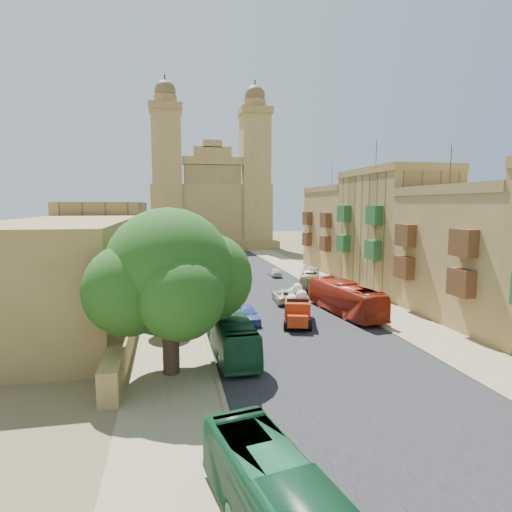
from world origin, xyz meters
name	(u,v)px	position (x,y,z in m)	size (l,w,h in m)	color
ground	(354,388)	(0.00, 0.00, 0.00)	(260.00, 260.00, 0.00)	brown
road_surface	(249,285)	(0.00, 30.00, 0.01)	(14.00, 140.00, 0.01)	black
sidewalk_east	(323,282)	(9.50, 30.00, 0.01)	(5.00, 140.00, 0.01)	#837556
sidewalk_west	(170,288)	(-9.50, 30.00, 0.01)	(5.00, 140.00, 0.01)	#837556
kerb_east	(304,282)	(7.00, 30.00, 0.06)	(0.25, 140.00, 0.12)	#837556
kerb_west	(191,286)	(-7.00, 30.00, 0.06)	(0.25, 140.00, 0.12)	#837556
townhouse_b	(477,253)	(15.95, 11.00, 5.66)	(9.00, 14.00, 14.90)	olive
townhouse_c	(393,229)	(15.95, 25.00, 6.91)	(9.00, 14.00, 17.40)	olive
townhouse_d	(344,229)	(15.95, 39.00, 6.16)	(9.00, 14.00, 15.90)	olive
west_wall	(137,300)	(-12.50, 20.00, 0.90)	(1.00, 40.00, 1.80)	olive
west_building_low	(67,270)	(-18.00, 18.00, 4.20)	(10.00, 28.00, 8.40)	olive
west_building_mid	(108,237)	(-18.00, 44.00, 5.00)	(10.00, 22.00, 10.00)	olive
church	(210,205)	(0.00, 78.61, 9.52)	(28.00, 22.50, 36.30)	olive
ficus_tree	(171,277)	(-9.42, 4.01, 5.65)	(9.56, 8.80, 9.56)	#39281C
street_tree_a	(163,293)	(-10.00, 12.00, 3.08)	(3.00, 3.00, 4.61)	#39281C
street_tree_b	(164,265)	(-10.00, 24.00, 3.60)	(3.49, 3.49, 5.37)	#39281C
street_tree_c	(165,254)	(-10.00, 36.00, 3.27)	(3.18, 3.18, 4.88)	#39281C
street_tree_d	(166,245)	(-10.00, 48.00, 3.31)	(3.22, 3.22, 4.94)	#39281C
red_truck	(298,307)	(0.71, 12.55, 1.40)	(3.48, 5.76, 3.18)	#B72E0E
olive_pickup	(322,290)	(5.97, 21.05, 0.93)	(2.37, 4.75, 1.91)	#37461A
bus_green_north	(230,333)	(-5.66, 6.79, 1.32)	(2.22, 9.51, 2.65)	#1A4E2E
bus_red_east	(345,298)	(5.75, 14.61, 1.42)	(2.38, 10.16, 2.83)	maroon
bus_cream_east	(310,279)	(6.50, 26.38, 1.16)	(1.94, 8.30, 2.31)	#C0AB8D
car_blue_a	(247,314)	(-3.30, 13.65, 0.71)	(1.68, 4.16, 1.42)	#3852A8
car_white_a	(238,275)	(-0.80, 33.39, 0.64)	(1.36, 3.89, 1.28)	white
car_cream	(285,296)	(1.79, 20.17, 0.67)	(2.21, 4.80, 1.33)	beige
car_dkblue	(210,266)	(-3.66, 41.98, 0.66)	(1.85, 4.55, 1.32)	navy
car_white_b	(275,272)	(4.51, 35.26, 0.59)	(1.39, 3.46, 1.18)	silver
car_blue_b	(218,253)	(-0.50, 59.54, 0.54)	(1.15, 3.29, 1.08)	#4679C9
pedestrian_a	(382,314)	(7.50, 11.11, 0.82)	(0.60, 0.39, 1.64)	#262529
pedestrian_c	(340,291)	(7.50, 19.84, 0.96)	(1.12, 0.47, 1.92)	#27282E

